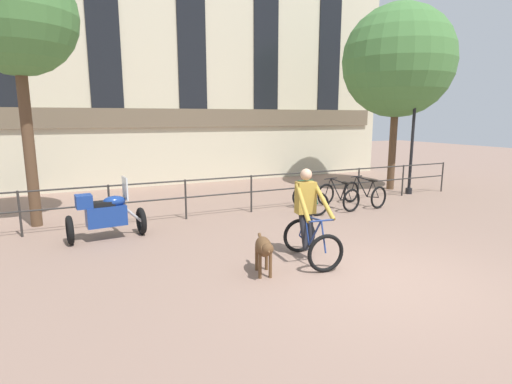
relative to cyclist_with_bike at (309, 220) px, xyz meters
name	(u,v)px	position (x,y,z in m)	size (l,w,h in m)	color
ground_plane	(380,279)	(0.58, -1.30, -0.76)	(60.00, 60.00, 0.00)	#8E7060
canal_railing	(251,187)	(0.58, 3.90, -0.05)	(15.05, 0.05, 1.05)	#2D2B28
building_facade	(190,62)	(0.58, 9.68, 3.97)	(18.00, 0.72, 9.52)	beige
cyclist_with_bike	(309,220)	(0.00, 0.00, 0.00)	(0.82, 1.24, 1.70)	black
dog	(264,248)	(-1.10, -0.36, -0.29)	(0.41, 0.95, 0.67)	brown
parked_motorcycle	(106,214)	(-3.33, 2.92, -0.20)	(1.66, 0.77, 1.35)	black
parked_bicycle_near_lamp	(310,199)	(2.10, 3.24, -0.41)	(0.83, 1.20, 0.86)	black
parked_bicycle_mid_left	(338,196)	(3.07, 3.24, -0.41)	(0.80, 1.19, 0.86)	black
parked_bicycle_mid_right	(365,194)	(4.04, 3.24, -0.41)	(0.84, 1.20, 0.86)	black
street_lamp	(413,128)	(6.68, 4.06, 1.50)	(0.28, 0.28, 4.01)	black
tree_canalside_left	(15,16)	(-4.81, 4.82, 4.10)	(2.69, 2.69, 6.25)	brown
tree_canalside_right	(398,62)	(6.77, 5.05, 3.79)	(3.89, 3.89, 6.51)	brown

